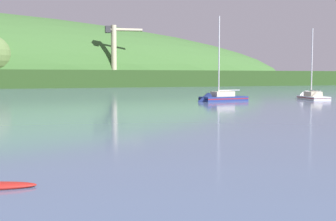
# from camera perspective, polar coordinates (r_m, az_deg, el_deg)

# --- Properties ---
(dockside_crane) EXTENTS (13.91, 5.19, 22.39)m
(dockside_crane) POSITION_cam_1_polar(r_m,az_deg,el_deg) (174.44, -6.56, 6.57)
(dockside_crane) COLOR #4C4C51
(dockside_crane) RESTS_ON ground
(sailboat_near_mooring) EXTENTS (8.31, 3.23, 13.72)m
(sailboat_near_mooring) POSITION_cam_1_polar(r_m,az_deg,el_deg) (69.34, 6.17, 1.33)
(sailboat_near_mooring) COLOR navy
(sailboat_near_mooring) RESTS_ON ground
(sailboat_midwater_white) EXTENTS (4.85, 8.11, 12.54)m
(sailboat_midwater_white) POSITION_cam_1_polar(r_m,az_deg,el_deg) (78.11, 17.05, 1.49)
(sailboat_midwater_white) COLOR white
(sailboat_midwater_white) RESTS_ON ground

